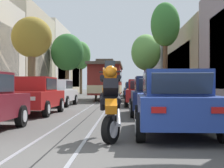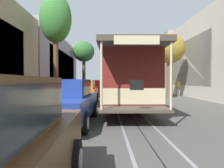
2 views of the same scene
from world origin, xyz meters
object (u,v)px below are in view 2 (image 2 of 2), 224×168
at_px(parked_car_blue_near_right, 96,85).
at_px(fire_hydrant, 81,90).
at_px(street_tree_kerb_right_second, 56,20).
at_px(motorcycle_with_rider, 106,84).
at_px(street_tree_kerb_left_second, 170,50).
at_px(parked_car_blue_fifth_right, 66,101).
at_px(pedestrian_on_left_pavement, 50,87).
at_px(parked_car_navy_second_right, 94,86).
at_px(street_tree_kerb_right_near, 84,52).
at_px(parked_car_red_mid_right, 92,88).
at_px(pedestrian_crossing_far, 178,86).
at_px(pedestrian_on_right_pavement, 7,93).
at_px(parked_car_orange_fourth_right, 83,92).
at_px(street_tree_kerb_left_near, 141,61).
at_px(parked_car_red_second_left, 133,86).
at_px(parked_car_white_mid_left, 143,88).
at_px(parked_car_maroon_near_left, 129,85).
at_px(cable_car_trolley, 125,78).

distance_m(parked_car_blue_near_right, fire_hydrant, 7.53).
height_order(street_tree_kerb_right_second, motorcycle_with_rider, street_tree_kerb_right_second).
bearing_deg(street_tree_kerb_left_second, parked_car_blue_fifth_right, 55.48).
distance_m(street_tree_kerb_right_second, pedestrian_on_left_pavement, 5.79).
height_order(parked_car_navy_second_right, street_tree_kerb_right_near, street_tree_kerb_right_near).
xyz_separation_m(parked_car_navy_second_right, motorcycle_with_rider, (-1.55, -6.45, 0.14)).
relative_size(parked_car_red_mid_right, pedestrian_crossing_far, 2.54).
bearing_deg(parked_car_blue_fifth_right, street_tree_kerb_left_second, -124.52).
bearing_deg(pedestrian_crossing_far, pedestrian_on_right_pavement, 40.39).
height_order(parked_car_orange_fourth_right, pedestrian_crossing_far, pedestrian_crossing_far).
bearing_deg(street_tree_kerb_left_near, pedestrian_crossing_far, 99.52).
height_order(parked_car_blue_fifth_right, street_tree_kerb_right_second, street_tree_kerb_right_second).
distance_m(motorcycle_with_rider, pedestrian_on_right_pavement, 23.29).
bearing_deg(parked_car_red_second_left, street_tree_kerb_right_near, -40.76).
height_order(parked_car_blue_fifth_right, pedestrian_crossing_far, pedestrian_crossing_far).
height_order(parked_car_white_mid_left, parked_car_navy_second_right, same).
distance_m(parked_car_navy_second_right, fire_hydrant, 2.49).
distance_m(parked_car_maroon_near_left, parked_car_red_second_left, 5.67).
xyz_separation_m(parked_car_blue_near_right, cable_car_trolley, (-2.66, 19.91, 0.86)).
xyz_separation_m(street_tree_kerb_left_second, street_tree_kerb_right_second, (9.26, 3.62, 1.47)).
height_order(parked_car_red_mid_right, pedestrian_on_left_pavement, pedestrian_on_left_pavement).
bearing_deg(pedestrian_on_right_pavement, street_tree_kerb_left_second, -140.80).
xyz_separation_m(parked_car_blue_fifth_right, cable_car_trolley, (-2.50, -3.92, 0.86)).
bearing_deg(parked_car_blue_near_right, cable_car_trolley, 97.60).
distance_m(parked_car_maroon_near_left, parked_car_blue_near_right, 5.17).
height_order(parked_car_orange_fourth_right, street_tree_kerb_right_second, street_tree_kerb_right_second).
bearing_deg(street_tree_kerb_left_near, parked_car_maroon_near_left, -39.87).
xyz_separation_m(parked_car_orange_fourth_right, pedestrian_on_right_pavement, (2.97, 3.94, 0.18)).
relative_size(parked_car_blue_near_right, fire_hydrant, 5.24).
height_order(parked_car_maroon_near_left, cable_car_trolley, cable_car_trolley).
bearing_deg(fire_hydrant, street_tree_kerb_right_near, -85.79).
bearing_deg(motorcycle_with_rider, parked_car_blue_fifth_right, 86.75).
xyz_separation_m(parked_car_red_mid_right, parked_car_blue_fifth_right, (0.04, 12.34, 0.00)).
bearing_deg(parked_car_white_mid_left, parked_car_blue_fifth_right, 67.58).
bearing_deg(pedestrian_crossing_far, parked_car_maroon_near_left, -73.82).
relative_size(parked_car_maroon_near_left, pedestrian_crossing_far, 2.54).
xyz_separation_m(parked_car_blue_near_right, parked_car_orange_fourth_right, (-0.01, 17.86, 0.00)).
height_order(parked_car_red_second_left, fire_hydrant, parked_car_red_second_left).
height_order(parked_car_maroon_near_left, parked_car_red_mid_right, same).
relative_size(parked_car_blue_fifth_right, street_tree_kerb_right_near, 0.57).
xyz_separation_m(street_tree_kerb_left_second, street_tree_kerb_right_near, (9.34, -13.93, 1.77)).
height_order(parked_car_maroon_near_left, parked_car_blue_fifth_right, same).
xyz_separation_m(street_tree_kerb_right_near, pedestrian_on_left_pavement, (1.21, 14.54, -5.08)).
bearing_deg(parked_car_red_mid_right, street_tree_kerb_right_second, 68.89).
height_order(parked_car_blue_near_right, street_tree_kerb_right_second, street_tree_kerb_right_second).
bearing_deg(parked_car_maroon_near_left, street_tree_kerb_left_near, 140.13).
height_order(street_tree_kerb_left_second, pedestrian_on_right_pavement, street_tree_kerb_left_second).
height_order(parked_car_blue_near_right, parked_car_navy_second_right, same).
height_order(parked_car_orange_fourth_right, street_tree_kerb_right_near, street_tree_kerb_right_near).
relative_size(street_tree_kerb_right_near, fire_hydrant, 9.31).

